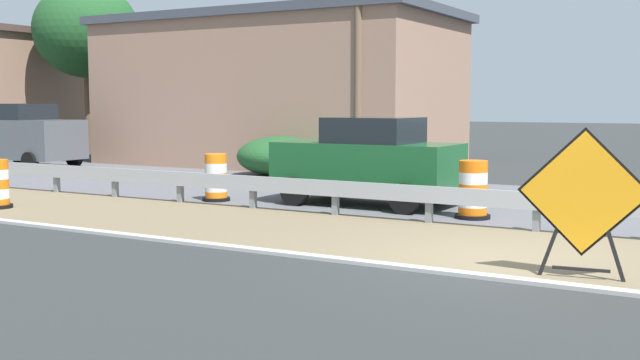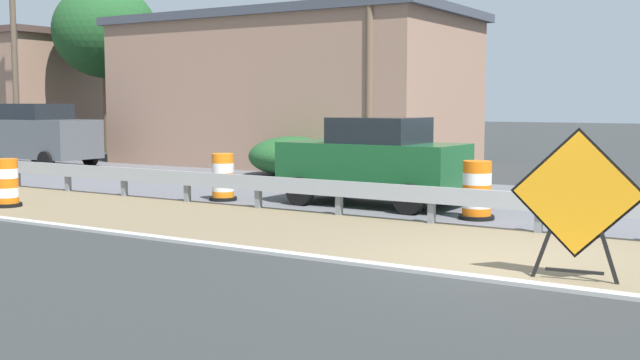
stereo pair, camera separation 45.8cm
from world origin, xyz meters
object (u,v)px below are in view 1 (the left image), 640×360
object	(u,v)px
traffic_barrel_nearest	(473,192)
utility_pole_near	(358,18)
traffic_barrel_close	(216,180)
car_trailing_far_lane	(368,161)
car_trailing_near_lane	(23,136)
warning_sign_diamond	(583,198)

from	to	relation	value
traffic_barrel_nearest	utility_pole_near	distance (m)	9.63
traffic_barrel_close	car_trailing_far_lane	world-z (taller)	car_trailing_far_lane
traffic_barrel_nearest	utility_pole_near	bearing A→B (deg)	42.32
car_trailing_near_lane	traffic_barrel_close	bearing A→B (deg)	-19.87
traffic_barrel_nearest	traffic_barrel_close	world-z (taller)	traffic_barrel_nearest
warning_sign_diamond	traffic_barrel_close	bearing A→B (deg)	-121.98
warning_sign_diamond	car_trailing_far_lane	distance (m)	7.60
car_trailing_far_lane	utility_pole_near	world-z (taller)	utility_pole_near
warning_sign_diamond	car_trailing_near_lane	xyz separation A→B (m)	(8.20, 20.73, 0.06)
traffic_barrel_nearest	car_trailing_near_lane	bearing A→B (deg)	77.80
traffic_barrel_close	utility_pole_near	bearing A→B (deg)	-2.29
car_trailing_far_lane	traffic_barrel_nearest	bearing A→B (deg)	164.69
car_trailing_near_lane	car_trailing_far_lane	world-z (taller)	car_trailing_near_lane
car_trailing_near_lane	traffic_barrel_nearest	bearing A→B (deg)	-12.48
car_trailing_near_lane	car_trailing_far_lane	distance (m)	15.42
traffic_barrel_close	car_trailing_near_lane	distance (m)	12.46
car_trailing_near_lane	car_trailing_far_lane	xyz separation A→B (m)	(-3.08, -15.11, -0.14)
traffic_barrel_nearest	car_trailing_near_lane	size ratio (longest dim) A/B	0.26
traffic_barrel_close	car_trailing_near_lane	xyz separation A→B (m)	(4.17, 11.72, 0.62)
traffic_barrel_close	car_trailing_far_lane	size ratio (longest dim) A/B	0.27
car_trailing_near_lane	utility_pole_near	world-z (taller)	utility_pole_near
traffic_barrel_nearest	utility_pole_near	xyz separation A→B (m)	(6.38, 5.81, 4.28)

